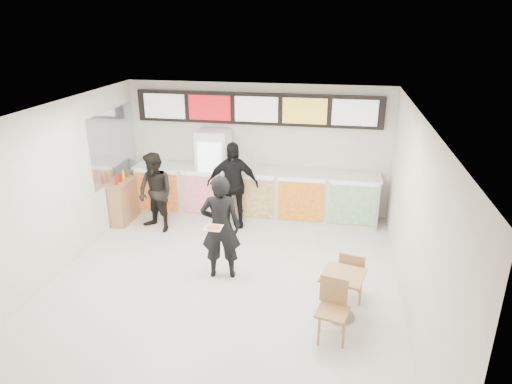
% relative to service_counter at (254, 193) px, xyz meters
% --- Properties ---
extents(floor, '(7.00, 7.00, 0.00)m').
position_rel_service_counter_xyz_m(floor, '(-0.00, -3.09, -0.57)').
color(floor, beige).
rests_on(floor, ground).
extents(ceiling, '(7.00, 7.00, 0.00)m').
position_rel_service_counter_xyz_m(ceiling, '(-0.00, -3.09, 2.43)').
color(ceiling, white).
rests_on(ceiling, wall_back).
extents(wall_back, '(6.00, 0.00, 6.00)m').
position_rel_service_counter_xyz_m(wall_back, '(-0.00, 0.41, 0.93)').
color(wall_back, silver).
rests_on(wall_back, floor).
extents(wall_left, '(0.00, 7.00, 7.00)m').
position_rel_service_counter_xyz_m(wall_left, '(-3.00, -3.09, 0.93)').
color(wall_left, silver).
rests_on(wall_left, floor).
extents(wall_right, '(0.00, 7.00, 7.00)m').
position_rel_service_counter_xyz_m(wall_right, '(3.00, -3.09, 0.93)').
color(wall_right, silver).
rests_on(wall_right, floor).
extents(service_counter, '(5.56, 0.77, 1.14)m').
position_rel_service_counter_xyz_m(service_counter, '(0.00, 0.00, 0.00)').
color(service_counter, silver).
rests_on(service_counter, floor).
extents(menu_board, '(5.50, 0.14, 0.70)m').
position_rel_service_counter_xyz_m(menu_board, '(0.00, 0.32, 1.88)').
color(menu_board, black).
rests_on(menu_board, wall_back).
extents(drinks_fridge, '(0.70, 0.67, 2.00)m').
position_rel_service_counter_xyz_m(drinks_fridge, '(-0.93, 0.02, 0.43)').
color(drinks_fridge, white).
rests_on(drinks_fridge, floor).
extents(mirror_panel, '(0.01, 2.00, 1.50)m').
position_rel_service_counter_xyz_m(mirror_panel, '(-2.99, -0.64, 1.18)').
color(mirror_panel, '#B2B7BF').
rests_on(mirror_panel, wall_left).
extents(customer_main, '(0.76, 0.56, 1.89)m').
position_rel_service_counter_xyz_m(customer_main, '(-0.09, -2.65, 0.37)').
color(customer_main, black).
rests_on(customer_main, floor).
extents(customer_left, '(1.03, 0.94, 1.72)m').
position_rel_service_counter_xyz_m(customer_left, '(-1.93, -1.07, 0.29)').
color(customer_left, black).
rests_on(customer_left, floor).
extents(customer_mid, '(1.18, 0.64, 1.90)m').
position_rel_service_counter_xyz_m(customer_mid, '(-0.37, -0.54, 0.38)').
color(customer_mid, black).
rests_on(customer_mid, floor).
extents(pizza_slice, '(0.36, 0.36, 0.02)m').
position_rel_service_counter_xyz_m(pizza_slice, '(-0.09, -3.10, 0.58)').
color(pizza_slice, beige).
rests_on(pizza_slice, customer_main).
extents(cafe_table, '(0.77, 1.60, 0.90)m').
position_rel_service_counter_xyz_m(cafe_table, '(2.01, -3.51, -0.04)').
color(cafe_table, '#A07E49').
rests_on(cafe_table, floor).
extents(condiment_ledge, '(0.35, 0.86, 1.15)m').
position_rel_service_counter_xyz_m(condiment_ledge, '(-2.82, -0.80, -0.08)').
color(condiment_ledge, '#A07E49').
rests_on(condiment_ledge, floor).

